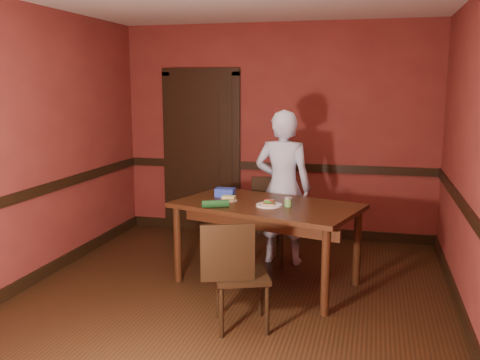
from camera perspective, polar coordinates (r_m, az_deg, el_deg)
The scene contains 21 objects.
floor at distance 5.00m, azimuth -1.01°, elevation -12.62°, with size 4.00×4.50×0.01m, color black.
wall_back at distance 6.84m, azimuth 3.93°, elevation 5.19°, with size 4.00×0.02×2.70m, color maroon.
wall_front at distance 2.58m, azimuth -14.35°, elevation -3.26°, with size 4.00×0.02×2.70m, color maroon.
wall_left at distance 5.52m, azimuth -21.54°, elevation 3.34°, with size 0.02×4.50×2.70m, color maroon.
wall_right at distance 4.56m, azimuth 24.00°, elevation 1.88°, with size 0.02×4.50×2.70m, color maroon.
dado_back at distance 6.87m, azimuth 3.87°, elevation 1.44°, with size 4.00×0.03×0.10m, color black.
dado_left at distance 5.58m, azimuth -21.12°, elevation -1.25°, with size 0.03×4.50×0.10m, color black.
dado_right at distance 4.63m, azimuth 23.42°, elevation -3.62°, with size 0.03×4.50×0.10m, color black.
baseboard_back at distance 7.05m, azimuth 3.78°, elevation -5.32°, with size 4.00×0.03×0.12m, color black.
baseboard_left at distance 5.79m, azimuth -20.59°, elevation -9.42°, with size 0.03×4.50×0.12m, color black.
baseboard_right at distance 4.89m, azimuth 22.72°, elevation -13.24°, with size 0.03×4.50×0.12m, color black.
door at distance 7.08m, azimuth -4.14°, elevation 3.25°, with size 1.05×0.07×2.20m.
dining_table at distance 5.26m, azimuth 2.84°, elevation -6.81°, with size 1.72×0.97×0.81m, color black.
chair_far at distance 5.82m, azimuth 2.43°, elevation -4.48°, with size 0.44×0.44×0.93m, color black, non-canonical shape.
chair_near at distance 4.33m, azimuth 0.19°, elevation -9.95°, with size 0.42×0.42×0.89m, color black, non-canonical shape.
person at distance 5.80m, azimuth 4.60°, elevation -0.80°, with size 0.61×0.40×1.68m, color silver.
sandwich_plate at distance 5.05m, azimuth 3.12°, elevation -2.59°, with size 0.24×0.24×0.06m.
sauce_jar at distance 5.04m, azimuth 5.16°, elevation -2.35°, with size 0.07×0.07×0.09m.
cheese_saucer at distance 5.26m, azimuth -1.20°, elevation -2.04°, with size 0.17×0.17×0.05m.
food_tub at distance 5.47m, azimuth -1.60°, elevation -1.33°, with size 0.20×0.14×0.08m.
wrapped_veg at distance 4.98m, azimuth -2.66°, elevation -2.56°, with size 0.07×0.07×0.25m, color #15431B.
Camera 1 is at (1.22, -4.45, 1.93)m, focal length 40.00 mm.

